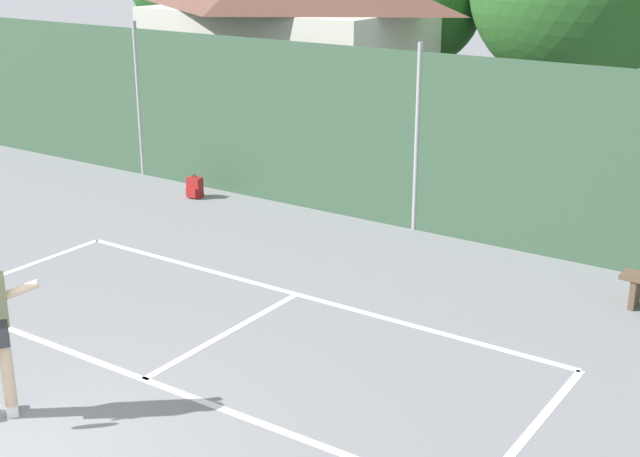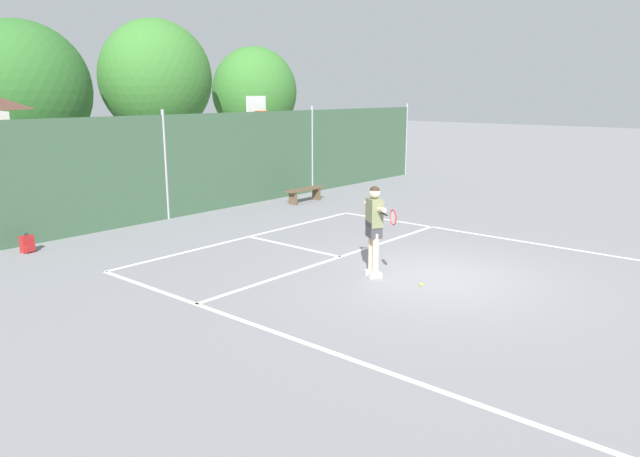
{
  "view_description": "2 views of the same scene",
  "coord_description": "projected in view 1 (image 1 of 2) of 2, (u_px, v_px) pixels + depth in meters",
  "views": [
    {
      "loc": [
        6.73,
        -3.85,
        4.88
      ],
      "look_at": [
        0.89,
        4.77,
        1.36
      ],
      "focal_mm": 49.32,
      "sensor_mm": 36.0,
      "label": 1
    },
    {
      "loc": [
        -10.28,
        -5.65,
        3.65
      ],
      "look_at": [
        -1.06,
        2.18,
        0.89
      ],
      "focal_mm": 33.42,
      "sensor_mm": 36.0,
      "label": 2
    }
  ],
  "objects": [
    {
      "name": "chainlink_fence",
      "position": [
        417.0,
        143.0,
        14.73
      ],
      "size": [
        26.09,
        0.09,
        3.19
      ],
      "color": "#38563D",
      "rests_on": "ground"
    },
    {
      "name": "backpack_red",
      "position": [
        195.0,
        188.0,
        16.97
      ],
      "size": [
        0.3,
        0.26,
        0.46
      ],
      "color": "maroon",
      "rests_on": "ground"
    },
    {
      "name": "clubhouse_building",
      "position": [
        287.0,
        34.0,
        21.54
      ],
      "size": [
        6.89,
        4.36,
        4.85
      ],
      "color": "silver",
      "rests_on": "ground"
    },
    {
      "name": "court_markings",
      "position": [
        11.0,
        453.0,
        8.66
      ],
      "size": [
        8.3,
        11.1,
        0.01
      ],
      "color": "white",
      "rests_on": "ground"
    }
  ]
}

